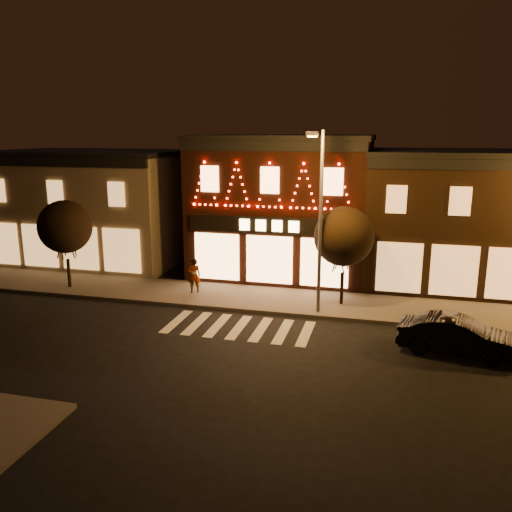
% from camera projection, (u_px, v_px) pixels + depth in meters
% --- Properties ---
extents(ground, '(120.00, 120.00, 0.00)m').
position_uv_depth(ground, '(209.00, 365.00, 19.62)').
color(ground, black).
rests_on(ground, ground).
extents(sidewalk_far, '(44.00, 4.00, 0.15)m').
position_uv_depth(sidewalk_far, '(299.00, 302.00, 26.66)').
color(sidewalk_far, '#47423D').
rests_on(sidewalk_far, ground).
extents(building_left, '(12.20, 8.28, 7.30)m').
position_uv_depth(building_left, '(94.00, 206.00, 35.10)').
color(building_left, '#7F6F5A').
rests_on(building_left, ground).
extents(building_pulp, '(10.20, 8.34, 8.30)m').
position_uv_depth(building_pulp, '(284.00, 205.00, 31.83)').
color(building_pulp, black).
rests_on(building_pulp, ground).
extents(building_right_a, '(9.20, 8.28, 7.50)m').
position_uv_depth(building_right_a, '(449.00, 218.00, 29.63)').
color(building_right_a, '#301E10').
rests_on(building_right_a, ground).
extents(streetlamp_mid, '(0.58, 1.94, 8.42)m').
position_uv_depth(streetlamp_mid, '(319.00, 209.00, 23.67)').
color(streetlamp_mid, '#59595E').
rests_on(streetlamp_mid, sidewalk_far).
extents(tree_left, '(2.87, 2.87, 4.79)m').
position_uv_depth(tree_left, '(65.00, 227.00, 28.23)').
color(tree_left, black).
rests_on(tree_left, sidewalk_far).
extents(tree_right, '(2.90, 2.90, 4.85)m').
position_uv_depth(tree_right, '(344.00, 237.00, 25.38)').
color(tree_right, black).
rests_on(tree_right, sidewalk_far).
extents(dark_sedan, '(4.69, 2.26, 1.48)m').
position_uv_depth(dark_sedan, '(458.00, 336.00, 20.46)').
color(dark_sedan, black).
rests_on(dark_sedan, ground).
extents(pedestrian, '(0.80, 0.68, 1.85)m').
position_uv_depth(pedestrian, '(194.00, 276.00, 27.78)').
color(pedestrian, gray).
rests_on(pedestrian, sidewalk_far).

